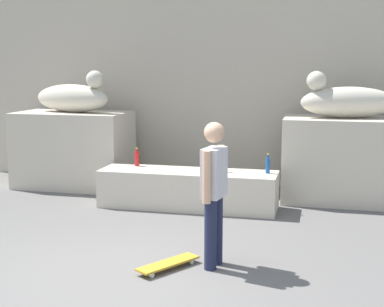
{
  "coord_description": "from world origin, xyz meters",
  "views": [
    {
      "loc": [
        2.11,
        -5.43,
        2.29
      ],
      "look_at": [
        0.37,
        1.79,
        1.1
      ],
      "focal_mm": 51.63,
      "sensor_mm": 36.0,
      "label": 1
    }
  ],
  "objects_px": {
    "bottle_blue": "(268,165)",
    "bottle_orange": "(223,164)",
    "skater": "(214,188)",
    "bottle_red": "(137,158)",
    "statue_reclining_right": "(347,101)",
    "statue_reclining_left": "(73,97)",
    "skateboard": "(168,264)"
  },
  "relations": [
    {
      "from": "statue_reclining_left",
      "to": "skater",
      "type": "height_order",
      "value": "statue_reclining_left"
    },
    {
      "from": "skater",
      "to": "skateboard",
      "type": "distance_m",
      "value": 1.01
    },
    {
      "from": "statue_reclining_right",
      "to": "bottle_red",
      "type": "xyz_separation_m",
      "value": [
        -3.41,
        -0.81,
        -0.97
      ]
    },
    {
      "from": "skater",
      "to": "skateboard",
      "type": "relative_size",
      "value": 2.14
    },
    {
      "from": "skateboard",
      "to": "bottle_orange",
      "type": "distance_m",
      "value": 2.86
    },
    {
      "from": "statue_reclining_left",
      "to": "bottle_blue",
      "type": "relative_size",
      "value": 5.41
    },
    {
      "from": "bottle_blue",
      "to": "bottle_orange",
      "type": "relative_size",
      "value": 0.99
    },
    {
      "from": "bottle_orange",
      "to": "statue_reclining_right",
      "type": "bearing_deg",
      "value": 27.59
    },
    {
      "from": "bottle_blue",
      "to": "bottle_orange",
      "type": "xyz_separation_m",
      "value": [
        -0.7,
        -0.04,
        0.0
      ]
    },
    {
      "from": "skater",
      "to": "bottle_orange",
      "type": "bearing_deg",
      "value": 17.27
    },
    {
      "from": "statue_reclining_right",
      "to": "statue_reclining_left",
      "type": "bearing_deg",
      "value": -11.77
    },
    {
      "from": "skateboard",
      "to": "bottle_blue",
      "type": "relative_size",
      "value": 2.5
    },
    {
      "from": "skateboard",
      "to": "bottle_blue",
      "type": "bearing_deg",
      "value": 16.57
    },
    {
      "from": "skateboard",
      "to": "bottle_orange",
      "type": "xyz_separation_m",
      "value": [
        0.12,
        2.78,
        0.67
      ]
    },
    {
      "from": "bottle_blue",
      "to": "bottle_orange",
      "type": "height_order",
      "value": "bottle_orange"
    },
    {
      "from": "skater",
      "to": "bottle_blue",
      "type": "distance_m",
      "value": 2.64
    },
    {
      "from": "bottle_blue",
      "to": "skater",
      "type": "bearing_deg",
      "value": -97.46
    },
    {
      "from": "statue_reclining_right",
      "to": "bottle_orange",
      "type": "xyz_separation_m",
      "value": [
        -1.89,
        -0.99,
        -0.97
      ]
    },
    {
      "from": "skateboard",
      "to": "statue_reclining_right",
      "type": "bearing_deg",
      "value": 4.73
    },
    {
      "from": "statue_reclining_right",
      "to": "skater",
      "type": "bearing_deg",
      "value": 54.92
    },
    {
      "from": "bottle_orange",
      "to": "bottle_red",
      "type": "bearing_deg",
      "value": 173.31
    },
    {
      "from": "skateboard",
      "to": "bottle_red",
      "type": "xyz_separation_m",
      "value": [
        -1.4,
        2.96,
        0.67
      ]
    },
    {
      "from": "skater",
      "to": "bottle_blue",
      "type": "xyz_separation_m",
      "value": [
        0.34,
        2.61,
        -0.19
      ]
    },
    {
      "from": "statue_reclining_right",
      "to": "bottle_red",
      "type": "height_order",
      "value": "statue_reclining_right"
    },
    {
      "from": "skater",
      "to": "bottle_orange",
      "type": "relative_size",
      "value": 5.31
    },
    {
      "from": "skater",
      "to": "bottle_red",
      "type": "height_order",
      "value": "skater"
    },
    {
      "from": "bottle_blue",
      "to": "bottle_red",
      "type": "distance_m",
      "value": 2.22
    },
    {
      "from": "statue_reclining_left",
      "to": "bottle_orange",
      "type": "distance_m",
      "value": 3.33
    },
    {
      "from": "statue_reclining_right",
      "to": "bottle_red",
      "type": "distance_m",
      "value": 3.64
    },
    {
      "from": "bottle_orange",
      "to": "bottle_blue",
      "type": "bearing_deg",
      "value": 3.4
    },
    {
      "from": "statue_reclining_left",
      "to": "skater",
      "type": "xyz_separation_m",
      "value": [
        3.39,
        -3.56,
        -0.78
      ]
    },
    {
      "from": "statue_reclining_left",
      "to": "statue_reclining_right",
      "type": "distance_m",
      "value": 4.93
    }
  ]
}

